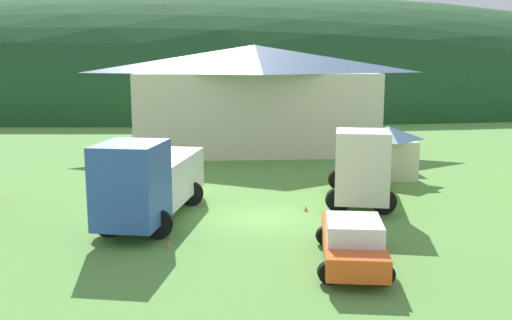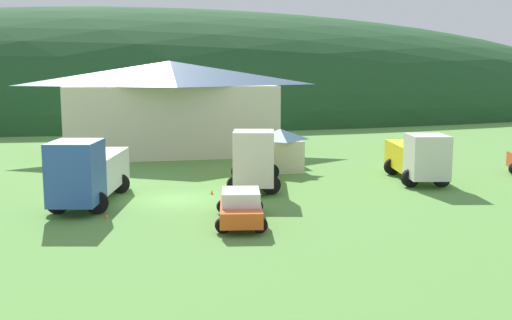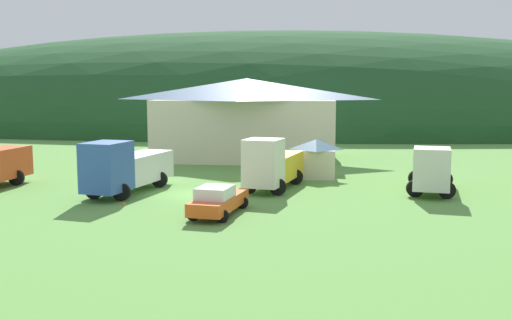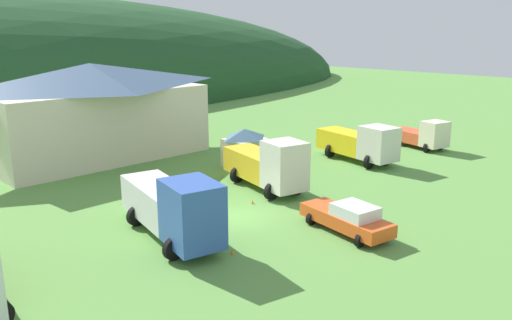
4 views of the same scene
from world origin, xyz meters
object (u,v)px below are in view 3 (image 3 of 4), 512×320
play_shed_cream (316,158)px  traffic_cone_mid_row (124,204)px  box_truck_blue (125,167)px  flatbed_truck_yellow (431,169)px  traffic_cone_near_pickup (229,192)px  service_pickup_orange (218,200)px  depot_building (246,118)px  heavy_rig_striped (272,164)px

play_shed_cream → traffic_cone_mid_row: play_shed_cream is taller
box_truck_blue → traffic_cone_mid_row: (0.96, -3.33, -1.78)m
flatbed_truck_yellow → traffic_cone_near_pickup: 13.46m
service_pickup_orange → traffic_cone_mid_row: bearing=-100.9°
depot_building → service_pickup_orange: size_ratio=3.23×
depot_building → traffic_cone_near_pickup: bearing=-87.0°
depot_building → flatbed_truck_yellow: (14.25, -16.75, -2.38)m
heavy_rig_striped → traffic_cone_mid_row: heavy_rig_striped is taller
play_shed_cream → traffic_cone_mid_row: size_ratio=6.52×
flatbed_truck_yellow → service_pickup_orange: bearing=-47.5°
box_truck_blue → flatbed_truck_yellow: 20.13m
play_shed_cream → traffic_cone_mid_row: 16.20m
traffic_cone_near_pickup → traffic_cone_mid_row: (-5.71, -4.52, 0.00)m
heavy_rig_striped → traffic_cone_near_pickup: bearing=-51.5°
heavy_rig_striped → flatbed_truck_yellow: heavy_rig_striped is taller
depot_building → traffic_cone_near_pickup: depot_building is taller
service_pickup_orange → traffic_cone_mid_row: size_ratio=11.99×
depot_building → play_shed_cream: depot_building is taller
traffic_cone_mid_row → play_shed_cream: bearing=44.7°
depot_building → heavy_rig_striped: size_ratio=2.37×
depot_building → flatbed_truck_yellow: depot_building is taller
flatbed_truck_yellow → heavy_rig_striped: bearing=-79.7°
service_pickup_orange → traffic_cone_near_pickup: 6.86m
heavy_rig_striped → box_truck_blue: bearing=-62.1°
play_shed_cream → heavy_rig_striped: size_ratio=0.40×
depot_building → traffic_cone_mid_row: 23.38m
flatbed_truck_yellow → traffic_cone_mid_row: flatbed_truck_yellow is taller
depot_building → service_pickup_orange: depot_building is taller
play_shed_cream → heavy_rig_striped: bearing=-118.5°
traffic_cone_near_pickup → box_truck_blue: bearing=-170.0°
service_pickup_orange → traffic_cone_mid_row: (-6.10, 2.28, -0.83)m
service_pickup_orange → traffic_cone_near_pickup: bearing=-167.1°
traffic_cone_near_pickup → traffic_cone_mid_row: traffic_cone_near_pickup is taller
depot_building → service_pickup_orange: (1.34, -24.82, -3.16)m
box_truck_blue → service_pickup_orange: size_ratio=1.56×
depot_building → traffic_cone_near_pickup: size_ratio=35.74×
traffic_cone_mid_row → depot_building: bearing=78.1°
heavy_rig_striped → depot_building: bearing=-154.5°
depot_building → flatbed_truck_yellow: 22.12m
service_pickup_orange → flatbed_truck_yellow: bearing=131.6°
play_shed_cream → service_pickup_orange: (-5.36, -13.62, -0.70)m
flatbed_truck_yellow → traffic_cone_near_pickup: flatbed_truck_yellow is taller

